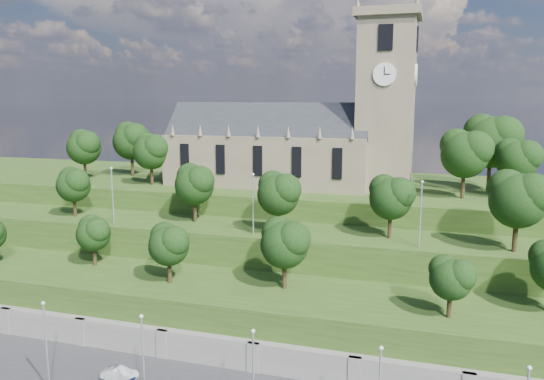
% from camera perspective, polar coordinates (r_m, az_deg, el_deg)
% --- Properties ---
extents(retaining_wall, '(160.00, 2.10, 5.00)m').
position_cam_1_polar(retaining_wall, '(57.54, -6.70, -17.33)').
color(retaining_wall, slate).
rests_on(retaining_wall, ground).
extents(embankment_lower, '(160.00, 12.00, 8.00)m').
position_cam_1_polar(embankment_lower, '(61.93, -4.45, -13.70)').
color(embankment_lower, '#284316').
rests_on(embankment_lower, ground).
extents(embankment_upper, '(160.00, 10.00, 12.00)m').
position_cam_1_polar(embankment_upper, '(70.87, -1.20, -8.85)').
color(embankment_upper, '#284316').
rests_on(embankment_upper, ground).
extents(hilltop, '(160.00, 32.00, 15.00)m').
position_cam_1_polar(hilltop, '(89.87, 2.96, -3.82)').
color(hilltop, '#284316').
rests_on(hilltop, ground).
extents(church, '(38.60, 12.35, 27.60)m').
position_cam_1_polar(church, '(83.48, 2.91, 5.58)').
color(church, '#6B5F4B').
rests_on(church, hilltop).
extents(trees_lower, '(69.36, 8.56, 7.90)m').
position_cam_1_polar(trees_lower, '(58.32, -2.02, -6.06)').
color(trees_lower, black).
rests_on(trees_lower, embankment_lower).
extents(trees_upper, '(63.74, 8.72, 9.07)m').
position_cam_1_polar(trees_upper, '(65.49, 3.93, -0.02)').
color(trees_upper, black).
rests_on(trees_upper, embankment_upper).
extents(trees_hilltop, '(74.21, 16.61, 11.45)m').
position_cam_1_polar(trees_hilltop, '(82.19, 5.40, 4.85)').
color(trees_hilltop, black).
rests_on(trees_hilltop, hilltop).
extents(lamp_posts_promenade, '(60.36, 0.36, 8.68)m').
position_cam_1_polar(lamp_posts_promenade, '(48.87, -13.70, -16.88)').
color(lamp_posts_promenade, '#B2B2B7').
rests_on(lamp_posts_promenade, promenade).
extents(lamp_posts_upper, '(40.36, 0.36, 7.67)m').
position_cam_1_polar(lamp_posts_upper, '(65.45, -2.05, -0.97)').
color(lamp_posts_upper, '#B2B2B7').
rests_on(lamp_posts_upper, embankment_upper).
extents(car_middle, '(3.64, 1.63, 1.16)m').
position_cam_1_polar(car_middle, '(55.88, -16.06, -18.45)').
color(car_middle, '#A9A9AD').
rests_on(car_middle, promenade).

